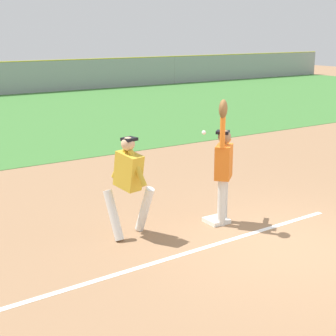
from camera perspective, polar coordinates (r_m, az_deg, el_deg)
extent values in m
plane|color=#936D4C|center=(8.85, 12.46, -8.07)|extent=(70.93, 70.93, 0.00)
cube|color=#3D7533|center=(21.68, -17.14, 5.23)|extent=(53.17, 15.64, 0.01)
cube|color=white|center=(7.13, -16.45, -14.22)|extent=(12.00, 0.52, 0.01)
cube|color=white|center=(9.56, 5.34, -5.74)|extent=(0.39, 0.39, 0.08)
cylinder|color=silver|center=(9.52, 6.10, -3.41)|extent=(0.21, 0.21, 0.85)
cylinder|color=silver|center=(9.33, 5.91, -3.78)|extent=(0.21, 0.21, 0.85)
cube|color=orange|center=(9.22, 6.13, 0.68)|extent=(0.50, 0.49, 0.60)
sphere|color=#8C6647|center=(9.12, 6.21, 3.46)|extent=(0.32, 0.32, 0.23)
cube|color=black|center=(9.11, 6.03, 3.93)|extent=(0.30, 0.30, 0.05)
cylinder|color=orange|center=(8.88, 6.01, 4.17)|extent=(0.13, 0.13, 0.62)
cylinder|color=orange|center=(9.36, 6.39, 2.78)|extent=(0.52, 0.48, 0.09)
ellipsoid|color=brown|center=(8.82, 6.08, 6.47)|extent=(0.30, 0.29, 0.32)
cylinder|color=white|center=(8.94, -2.58, -4.55)|extent=(0.24, 0.45, 0.85)
cylinder|color=white|center=(8.71, -6.00, -5.16)|extent=(0.24, 0.45, 0.85)
cube|color=gold|center=(8.61, -4.36, -0.30)|extent=(0.37, 0.57, 0.66)
sphere|color=#DBAD84|center=(8.50, -4.42, 2.66)|extent=(0.27, 0.27, 0.23)
cube|color=black|center=(8.50, -4.27, 3.18)|extent=(0.26, 0.24, 0.05)
cylinder|color=gold|center=(8.75, -5.32, 0.49)|extent=(0.17, 0.41, 0.58)
cylinder|color=gold|center=(8.43, -3.37, -0.03)|extent=(0.17, 0.41, 0.58)
sphere|color=white|center=(9.07, 3.95, 3.90)|extent=(0.07, 0.07, 0.07)
cylinder|color=gray|center=(34.39, 0.71, 10.67)|extent=(0.08, 0.08, 1.73)
cylinder|color=gray|center=(43.26, 15.73, 11.00)|extent=(0.08, 0.08, 1.73)
cube|color=#B7B7BC|center=(32.88, -14.85, 9.49)|extent=(4.52, 2.19, 0.55)
cube|color=#2D333D|center=(32.85, -14.90, 10.31)|extent=(2.31, 1.89, 0.40)
cylinder|color=black|center=(34.21, -12.87, 9.34)|extent=(0.61, 0.26, 0.60)
cylinder|color=black|center=(32.41, -11.87, 9.10)|extent=(0.61, 0.26, 0.60)
cylinder|color=black|center=(33.49, -17.67, 8.90)|extent=(0.61, 0.26, 0.60)
cylinder|color=black|center=(31.64, -16.91, 8.65)|extent=(0.61, 0.26, 0.60)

